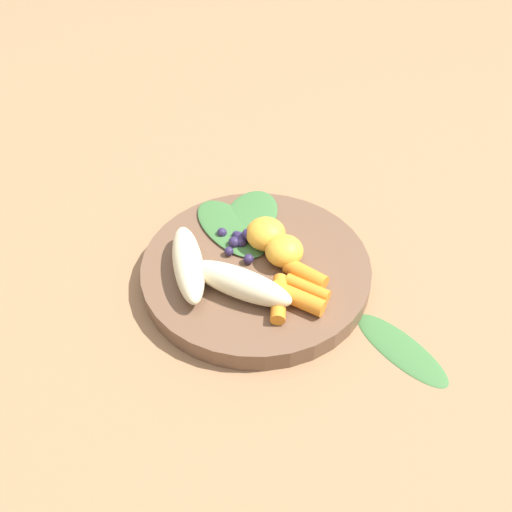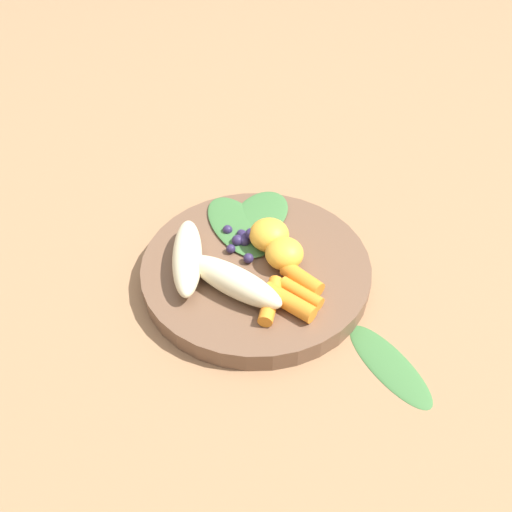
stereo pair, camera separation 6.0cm
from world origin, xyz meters
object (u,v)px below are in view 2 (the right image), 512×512
banana_peeled_left (234,281)px  bowl (256,270)px  orange_segment_near (269,235)px  banana_peeled_right (187,257)px  kale_leaf_stray (389,364)px

banana_peeled_left → bowl: bearing=97.7°
bowl → orange_segment_near: 0.04m
banana_peeled_left → banana_peeled_right: bearing=179.6°
bowl → orange_segment_near: size_ratio=5.66×
orange_segment_near → kale_leaf_stray: size_ratio=0.40×
bowl → banana_peeled_right: 0.08m
bowl → orange_segment_near: (0.03, -0.01, 0.03)m
kale_leaf_stray → bowl: bearing=-163.6°
banana_peeled_left → kale_leaf_stray: size_ratio=1.03×
bowl → banana_peeled_right: banana_peeled_right is taller
banana_peeled_left → orange_segment_near: size_ratio=2.58×
bowl → banana_peeled_left: size_ratio=2.19×
orange_segment_near → bowl: bearing=155.6°
kale_leaf_stray → banana_peeled_left: bearing=-147.3°
banana_peeled_left → banana_peeled_right: size_ratio=1.00×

